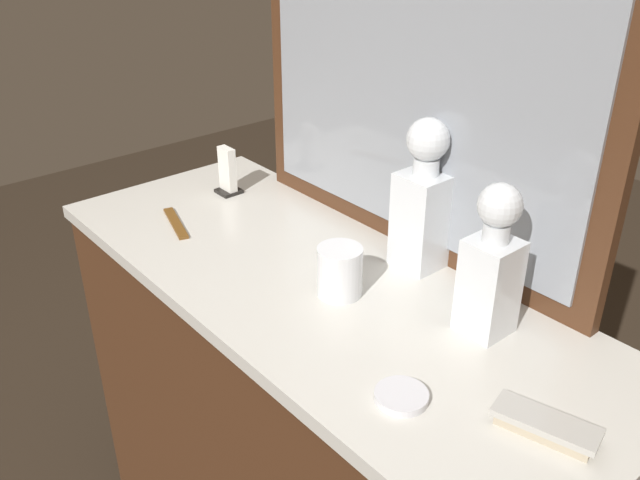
{
  "coord_description": "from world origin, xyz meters",
  "views": [
    {
      "loc": [
        0.81,
        -0.68,
        1.52
      ],
      "look_at": [
        0.0,
        0.0,
        0.95
      ],
      "focal_mm": 38.25,
      "sensor_mm": 36.0,
      "label": 1
    }
  ],
  "objects": [
    {
      "name": "dresser",
      "position": [
        0.0,
        0.0,
        0.44
      ],
      "size": [
        1.22,
        0.48,
        0.87
      ],
      "color": "#472816",
      "rests_on": "ground_plane"
    },
    {
      "name": "crystal_tumbler_left",
      "position": [
        0.06,
        -0.01,
        0.91
      ],
      "size": [
        0.08,
        0.08,
        0.09
      ],
      "color": "white",
      "rests_on": "dresser"
    },
    {
      "name": "porcelain_dish",
      "position": [
        0.32,
        -0.12,
        0.88
      ],
      "size": [
        0.08,
        0.08,
        0.01
      ],
      "color": "silver",
      "rests_on": "dresser"
    },
    {
      "name": "napkin_holder",
      "position": [
        -0.43,
        0.09,
        0.92
      ],
      "size": [
        0.05,
        0.05,
        0.11
      ],
      "color": "black",
      "rests_on": "dresser"
    },
    {
      "name": "crystal_decanter_rear",
      "position": [
        0.29,
        0.1,
        0.97
      ],
      "size": [
        0.08,
        0.08,
        0.26
      ],
      "color": "white",
      "rests_on": "dresser"
    },
    {
      "name": "silver_brush_right",
      "position": [
        0.49,
        -0.03,
        0.88
      ],
      "size": [
        0.15,
        0.08,
        0.02
      ],
      "color": "#B7A88C",
      "rests_on": "dresser"
    },
    {
      "name": "tortoiseshell_comb",
      "position": [
        -0.36,
        -0.09,
        0.88
      ],
      "size": [
        0.15,
        0.06,
        0.01
      ],
      "color": "brown",
      "rests_on": "dresser"
    },
    {
      "name": "crystal_decanter_center",
      "position": [
        0.08,
        0.18,
        0.99
      ],
      "size": [
        0.09,
        0.09,
        0.29
      ],
      "color": "white",
      "rests_on": "dresser"
    },
    {
      "name": "dresser_mirror",
      "position": [
        0.0,
        0.22,
        1.21
      ],
      "size": [
        0.83,
        0.03,
        0.67
      ],
      "color": "#472816",
      "rests_on": "dresser"
    }
  ]
}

